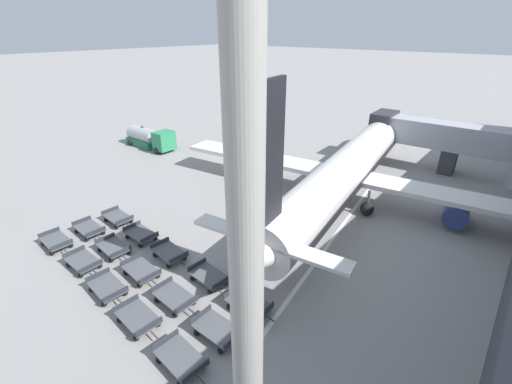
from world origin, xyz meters
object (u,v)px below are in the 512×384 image
(airplane, at_px, (350,166))
(baggage_dolly_row_mid_a_col_e, at_px, (217,330))
(baggage_dolly_row_near_col_d, at_px, (138,318))
(baggage_dolly_row_mid_b_col_b, at_px, (141,234))
(baggage_dolly_row_mid_a_col_a, at_px, (89,229))
(baggage_dolly_row_mid_b_col_a, at_px, (118,218))
(baggage_dolly_row_mid_b_col_c, at_px, (169,253))
(baggage_dolly_row_near_col_a, at_px, (56,241))
(baggage_dolly_row_mid_a_col_b, at_px, (113,248))
(baggage_dolly_row_near_col_e, at_px, (181,358))
(baggage_dolly_row_mid_a_col_d, at_px, (175,297))
(baggage_dolly_row_mid_b_col_d, at_px, (209,276))
(baggage_dolly_row_near_col_b, at_px, (83,262))
(baggage_dolly_row_near_col_c, at_px, (107,287))
(baggage_dolly_row_mid_a_col_c, at_px, (141,271))
(baggage_dolly_row_mid_b_col_e, at_px, (248,304))
(fuel_tanker_secondary, at_px, (149,139))

(airplane, bearing_deg, baggage_dolly_row_mid_a_col_e, -83.32)
(baggage_dolly_row_near_col_d, height_order, baggage_dolly_row_mid_b_col_b, same)
(baggage_dolly_row_mid_a_col_a, height_order, baggage_dolly_row_mid_b_col_a, same)
(baggage_dolly_row_mid_b_col_c, bearing_deg, baggage_dolly_row_mid_a_col_e, -19.42)
(baggage_dolly_row_near_col_a, relative_size, baggage_dolly_row_mid_a_col_b, 1.00)
(baggage_dolly_row_near_col_e, relative_size, baggage_dolly_row_mid_a_col_d, 1.01)
(baggage_dolly_row_near_col_e, xyz_separation_m, baggage_dolly_row_mid_b_col_c, (-7.77, 5.26, 0.00))
(airplane, relative_size, baggage_dolly_row_near_col_e, 11.47)
(baggage_dolly_row_mid_a_col_a, distance_m, baggage_dolly_row_mid_b_col_c, 8.17)
(baggage_dolly_row_near_col_e, height_order, baggage_dolly_row_mid_a_col_e, same)
(baggage_dolly_row_mid_b_col_a, relative_size, baggage_dolly_row_mid_b_col_d, 0.99)
(baggage_dolly_row_near_col_b, distance_m, baggage_dolly_row_mid_a_col_a, 4.69)
(baggage_dolly_row_mid_a_col_b, height_order, baggage_dolly_row_mid_b_col_b, same)
(baggage_dolly_row_near_col_c, relative_size, baggage_dolly_row_near_col_e, 1.00)
(baggage_dolly_row_mid_b_col_b, bearing_deg, baggage_dolly_row_near_col_e, -24.84)
(baggage_dolly_row_mid_b_col_b, bearing_deg, baggage_dolly_row_mid_a_col_c, -33.36)
(baggage_dolly_row_near_col_a, height_order, baggage_dolly_row_mid_b_col_a, same)
(baggage_dolly_row_mid_a_col_b, relative_size, baggage_dolly_row_mid_a_col_d, 1.01)
(baggage_dolly_row_near_col_c, distance_m, baggage_dolly_row_mid_b_col_a, 9.35)
(baggage_dolly_row_near_col_d, relative_size, baggage_dolly_row_mid_a_col_c, 1.00)
(baggage_dolly_row_near_col_e, height_order, baggage_dolly_row_mid_b_col_a, same)
(baggage_dolly_row_mid_b_col_a, height_order, baggage_dolly_row_mid_b_col_c, same)
(baggage_dolly_row_near_col_a, relative_size, baggage_dolly_row_mid_b_col_b, 1.00)
(baggage_dolly_row_near_col_a, bearing_deg, baggage_dolly_row_mid_b_col_e, 15.75)
(baggage_dolly_row_near_col_c, relative_size, baggage_dolly_row_near_col_d, 1.00)
(baggage_dolly_row_near_col_e, height_order, baggage_dolly_row_mid_b_col_c, same)
(baggage_dolly_row_mid_b_col_b, bearing_deg, baggage_dolly_row_mid_b_col_e, -1.53)
(baggage_dolly_row_mid_b_col_b, bearing_deg, baggage_dolly_row_near_col_b, -90.60)
(baggage_dolly_row_mid_a_col_a, distance_m, baggage_dolly_row_mid_b_col_b, 4.64)
(baggage_dolly_row_mid_a_col_b, distance_m, baggage_dolly_row_mid_b_col_e, 11.94)
(fuel_tanker_secondary, height_order, baggage_dolly_row_mid_b_col_c, fuel_tanker_secondary)
(baggage_dolly_row_near_col_e, relative_size, baggage_dolly_row_mid_b_col_c, 1.00)
(baggage_dolly_row_near_col_c, distance_m, baggage_dolly_row_near_col_d, 3.78)
(baggage_dolly_row_near_col_c, distance_m, baggage_dolly_row_mid_a_col_a, 8.32)
(baggage_dolly_row_mid_b_col_a, xyz_separation_m, baggage_dolly_row_mid_b_col_c, (7.75, -0.36, 0.00))
(baggage_dolly_row_near_col_b, xyz_separation_m, baggage_dolly_row_near_col_c, (3.86, -0.29, 0.00))
(baggage_dolly_row_near_col_b, distance_m, baggage_dolly_row_near_col_d, 7.65)
(baggage_dolly_row_mid_a_col_b, distance_m, baggage_dolly_row_mid_a_col_c, 4.01)
(fuel_tanker_secondary, xyz_separation_m, baggage_dolly_row_mid_a_col_e, (31.63, -17.48, -0.80))
(baggage_dolly_row_mid_a_col_d, bearing_deg, baggage_dolly_row_mid_b_col_b, 160.40)
(baggage_dolly_row_mid_b_col_b, xyz_separation_m, baggage_dolly_row_mid_b_col_d, (8.06, -0.06, 0.00))
(airplane, xyz_separation_m, baggage_dolly_row_near_col_a, (-13.51, -22.96, -2.74))
(baggage_dolly_row_mid_a_col_c, height_order, baggage_dolly_row_mid_a_col_e, same)
(baggage_dolly_row_near_col_a, bearing_deg, baggage_dolly_row_mid_b_col_d, 21.19)
(baggage_dolly_row_near_col_b, height_order, baggage_dolly_row_mid_b_col_a, same)
(baggage_dolly_row_near_col_b, bearing_deg, baggage_dolly_row_near_col_d, -3.69)
(baggage_dolly_row_mid_a_col_a, bearing_deg, baggage_dolly_row_mid_a_col_d, -2.57)
(baggage_dolly_row_mid_a_col_a, xyz_separation_m, baggage_dolly_row_mid_a_col_d, (11.92, -0.53, 0.00))
(baggage_dolly_row_mid_b_col_a, bearing_deg, baggage_dolly_row_mid_a_col_b, -34.16)
(baggage_dolly_row_near_col_a, relative_size, baggage_dolly_row_mid_a_col_c, 1.00)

